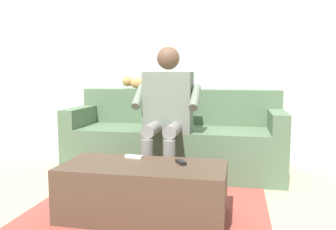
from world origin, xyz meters
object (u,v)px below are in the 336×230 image
(cat_on_backrest, at_px, (139,82))
(remote_white, at_px, (134,157))
(coffee_table, at_px, (144,191))
(couch, at_px, (175,142))
(remote_black, at_px, (181,162))
(person_solo_seated, at_px, (167,106))

(cat_on_backrest, distance_m, remote_white, 1.39)
(coffee_table, bearing_deg, cat_on_backrest, -72.71)
(couch, distance_m, coffee_table, 1.18)
(coffee_table, bearing_deg, remote_white, -54.70)
(cat_on_backrest, bearing_deg, remote_white, 104.50)
(couch, xyz_separation_m, remote_black, (-0.24, 1.10, 0.08))
(coffee_table, relative_size, cat_on_backrest, 2.16)
(remote_white, bearing_deg, person_solo_seated, 88.66)
(couch, relative_size, remote_black, 18.70)
(person_solo_seated, bearing_deg, remote_white, 80.41)
(couch, xyz_separation_m, cat_on_backrest, (0.44, -0.25, 0.58))
(coffee_table, xyz_separation_m, cat_on_backrest, (0.44, -1.42, 0.69))
(remote_white, bearing_deg, remote_black, -6.08)
(couch, xyz_separation_m, person_solo_seated, (0.01, 0.36, 0.39))
(couch, distance_m, cat_on_backrest, 0.77)
(remote_black, bearing_deg, person_solo_seated, -12.18)
(cat_on_backrest, bearing_deg, remote_black, 116.94)
(person_solo_seated, height_order, cat_on_backrest, person_solo_seated)
(cat_on_backrest, height_order, remote_white, cat_on_backrest)
(remote_black, bearing_deg, couch, -18.39)
(remote_black, xyz_separation_m, remote_white, (0.36, -0.09, -0.00))
(cat_on_backrest, distance_m, remote_black, 1.59)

